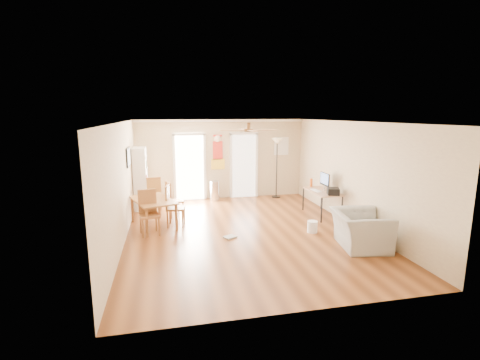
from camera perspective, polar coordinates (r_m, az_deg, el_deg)
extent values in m
plane|color=brown|center=(8.40, 0.87, -8.49)|extent=(7.00, 7.00, 0.00)
cube|color=red|center=(11.39, -3.68, 4.63)|extent=(0.46, 0.03, 1.10)
cube|color=white|center=(11.88, 6.80, 5.56)|extent=(0.50, 0.04, 0.60)
cube|color=black|center=(9.23, -17.90, 3.60)|extent=(0.04, 0.66, 0.48)
cylinder|color=silver|center=(11.31, -4.19, -1.75)|extent=(0.34, 0.34, 0.64)
cube|color=silver|center=(9.74, 12.35, -1.69)|extent=(0.17, 0.44, 0.02)
cube|color=black|center=(9.38, 15.06, -1.80)|extent=(0.38, 0.41, 0.17)
cylinder|color=#D25612|center=(10.26, 11.62, -0.41)|extent=(0.09, 0.09, 0.24)
cylinder|color=white|center=(8.49, 11.80, -7.52)|extent=(0.31, 0.31, 0.28)
cube|color=#9F9E9A|center=(8.00, -1.65, -9.35)|extent=(0.33, 0.31, 0.04)
imported|color=#9B9C97|center=(7.79, 19.16, -7.75)|extent=(1.20, 1.32, 0.76)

